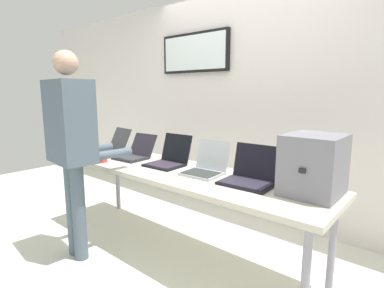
# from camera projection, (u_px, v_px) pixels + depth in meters

# --- Properties ---
(ground) EXTENTS (8.00, 8.00, 0.04)m
(ground) POSITION_uv_depth(u_px,v_px,m) (178.00, 251.00, 2.73)
(ground) COLOR silver
(back_wall) EXTENTS (8.00, 0.11, 2.52)m
(back_wall) POSITION_uv_depth(u_px,v_px,m) (245.00, 103.00, 3.36)
(back_wall) COLOR silver
(back_wall) RESTS_ON ground
(workbench) EXTENTS (2.64, 0.70, 0.74)m
(workbench) POSITION_uv_depth(u_px,v_px,m) (177.00, 176.00, 2.61)
(workbench) COLOR beige
(workbench) RESTS_ON ground
(equipment_box) EXTENTS (0.34, 0.40, 0.40)m
(equipment_box) POSITION_uv_depth(u_px,v_px,m) (314.00, 165.00, 1.96)
(equipment_box) COLOR slate
(equipment_box) RESTS_ON workbench
(laptop_station_0) EXTENTS (0.34, 0.42, 0.26)m
(laptop_station_0) POSITION_uv_depth(u_px,v_px,m) (111.00, 147.00, 3.33)
(laptop_station_0) COLOR #353538
(laptop_station_0) RESTS_ON workbench
(laptop_station_1) EXTENTS (0.33, 0.38, 0.23)m
(laptop_station_1) POSITION_uv_depth(u_px,v_px,m) (135.00, 153.00, 3.05)
(laptop_station_1) COLOR #24212B
(laptop_station_1) RESTS_ON workbench
(laptop_station_2) EXTENTS (0.33, 0.36, 0.27)m
(laptop_station_2) POSITION_uv_depth(u_px,v_px,m) (169.00, 158.00, 2.77)
(laptop_station_2) COLOR black
(laptop_station_2) RESTS_ON workbench
(laptop_station_3) EXTENTS (0.32, 0.34, 0.26)m
(laptop_station_3) POSITION_uv_depth(u_px,v_px,m) (206.00, 166.00, 2.48)
(laptop_station_3) COLOR #ADB3B9
(laptop_station_3) RESTS_ON workbench
(laptop_station_4) EXTENTS (0.39, 0.34, 0.27)m
(laptop_station_4) POSITION_uv_depth(u_px,v_px,m) (251.00, 175.00, 2.22)
(laptop_station_4) COLOR black
(laptop_station_4) RESTS_ON workbench
(person) EXTENTS (0.47, 0.62, 1.72)m
(person) POSITION_uv_depth(u_px,v_px,m) (72.00, 136.00, 2.45)
(person) COLOR #4E5E6C
(person) RESTS_ON ground
(coffee_mug) EXTENTS (0.09, 0.09, 0.09)m
(coffee_mug) POSITION_uv_depth(u_px,v_px,m) (102.00, 158.00, 2.88)
(coffee_mug) COLOR #C74541
(coffee_mug) RESTS_ON workbench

